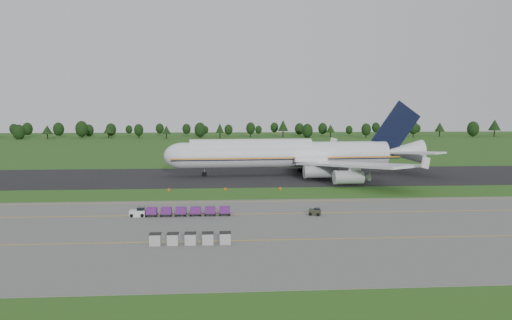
{
  "coord_description": "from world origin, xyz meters",
  "views": [
    {
      "loc": [
        -2.05,
        -109.26,
        18.6
      ],
      "look_at": [
        5.83,
        2.0,
        7.28
      ],
      "focal_mm": 35.0,
      "sensor_mm": 36.0,
      "label": 1
    }
  ],
  "objects": [
    {
      "name": "taxiway",
      "position": [
        0.0,
        28.0,
        0.04
      ],
      "size": [
        300.0,
        40.0,
        0.08
      ],
      "primitive_type": "cube",
      "color": "black",
      "rests_on": "ground"
    },
    {
      "name": "uld_row",
      "position": [
        -6.33,
        -41.44,
        0.86
      ],
      "size": [
        11.21,
        1.61,
        1.59
      ],
      "color": "#ABABAB",
      "rests_on": "apron"
    },
    {
      "name": "ground",
      "position": [
        0.0,
        0.0,
        0.0
      ],
      "size": [
        600.0,
        600.0,
        0.0
      ],
      "primitive_type": "plane",
      "color": "#275218",
      "rests_on": "ground"
    },
    {
      "name": "apron",
      "position": [
        0.0,
        -34.0,
        0.03
      ],
      "size": [
        300.0,
        52.0,
        0.06
      ],
      "primitive_type": "cube",
      "color": "#62635E",
      "rests_on": "ground"
    },
    {
      "name": "edge_markers",
      "position": [
        -1.14,
        4.51,
        0.27
      ],
      "size": [
        26.14,
        0.3,
        0.6
      ],
      "color": "#F95507",
      "rests_on": "ground"
    },
    {
      "name": "aircraft",
      "position": [
        17.82,
        30.6,
        6.05
      ],
      "size": [
        75.37,
        73.53,
        21.2
      ],
      "color": "silver",
      "rests_on": "ground"
    },
    {
      "name": "tree_line",
      "position": [
        -3.97,
        221.16,
        6.15
      ],
      "size": [
        527.52,
        22.07,
        11.79
      ],
      "color": "black",
      "rests_on": "ground"
    },
    {
      "name": "baggage_train",
      "position": [
        -9.41,
        -22.76,
        0.89
      ],
      "size": [
        17.49,
        1.59,
        1.53
      ],
      "color": "silver",
      "rests_on": "apron"
    },
    {
      "name": "utility_cart",
      "position": [
        14.37,
        -23.88,
        0.59
      ],
      "size": [
        2.25,
        1.78,
        1.08
      ],
      "color": "#292D1F",
      "rests_on": "apron"
    },
    {
      "name": "apron_markings",
      "position": [
        0.0,
        -26.98,
        0.06
      ],
      "size": [
        300.0,
        30.2,
        0.01
      ],
      "color": "gold",
      "rests_on": "apron"
    }
  ]
}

